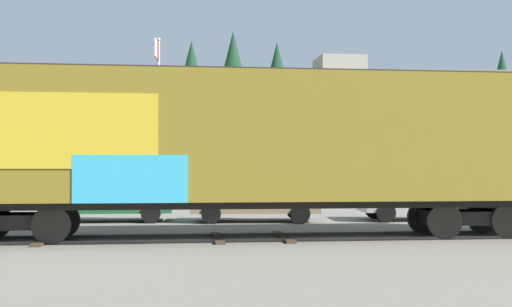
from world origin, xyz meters
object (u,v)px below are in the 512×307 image
at_px(freight_car, 251,141).
at_px(parked_car_tan, 254,198).
at_px(flagpole, 158,100).
at_px(parked_car_silver, 417,196).
at_px(parked_car_green, 108,197).

xyz_separation_m(freight_car, parked_car_tan, (0.25, 5.49, -1.70)).
xyz_separation_m(flagpole, parked_car_silver, (9.60, -5.29, -3.91)).
xyz_separation_m(flagpole, parked_car_tan, (3.90, -5.65, -3.93)).
relative_size(flagpole, parked_car_silver, 1.85).
bearing_deg(parked_car_green, parked_car_silver, 0.77).
bearing_deg(freight_car, parked_car_tan, 87.41).
height_order(freight_car, parked_car_silver, freight_car).
relative_size(flagpole, parked_car_tan, 1.73).
bearing_deg(parked_car_silver, parked_car_tan, -176.41).
xyz_separation_m(freight_car, flagpole, (-3.65, 11.14, 2.23)).
xyz_separation_m(freight_car, parked_car_green, (-4.72, 5.70, -1.66)).
bearing_deg(parked_car_green, flagpole, 78.92).
distance_m(parked_car_tan, parked_car_silver, 5.71).
relative_size(parked_car_green, parked_car_silver, 1.09).
distance_m(flagpole, parked_car_green, 6.77).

